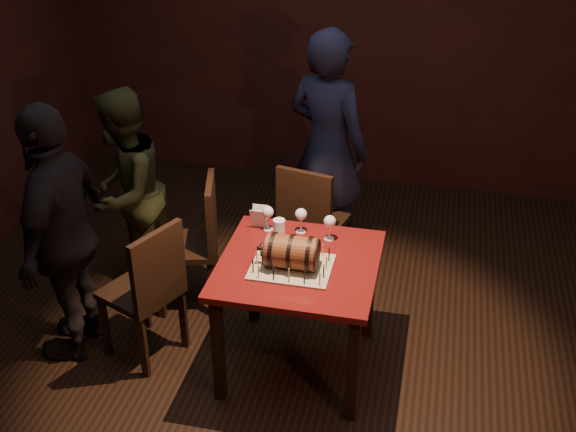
{
  "coord_description": "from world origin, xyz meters",
  "views": [
    {
      "loc": [
        0.8,
        -3.48,
        3.0
      ],
      "look_at": [
        0.01,
        0.05,
        0.95
      ],
      "focal_mm": 45.0,
      "sensor_mm": 36.0,
      "label": 1
    }
  ],
  "objects_px": {
    "chair_left_front": "(149,286)",
    "person_left_rear": "(125,192)",
    "pub_table": "(299,278)",
    "chair_back": "(310,219)",
    "wine_glass_left": "(268,213)",
    "person_back": "(328,148)",
    "wine_glass_right": "(330,222)",
    "barrel_cake": "(291,252)",
    "chair_left_rear": "(198,237)",
    "person_left_front": "(63,234)",
    "wine_glass_mid": "(301,215)",
    "pint_of_ale": "(279,231)"
  },
  "relations": [
    {
      "from": "chair_left_front",
      "to": "person_left_rear",
      "type": "height_order",
      "value": "person_left_rear"
    },
    {
      "from": "pub_table",
      "to": "chair_back",
      "type": "distance_m",
      "value": 0.9
    },
    {
      "from": "wine_glass_left",
      "to": "person_back",
      "type": "relative_size",
      "value": 0.09
    },
    {
      "from": "wine_glass_right",
      "to": "chair_left_front",
      "type": "bearing_deg",
      "value": -158.65
    },
    {
      "from": "chair_back",
      "to": "barrel_cake",
      "type": "bearing_deg",
      "value": -85.22
    },
    {
      "from": "pub_table",
      "to": "chair_left_rear",
      "type": "height_order",
      "value": "chair_left_rear"
    },
    {
      "from": "chair_left_front",
      "to": "person_left_rear",
      "type": "distance_m",
      "value": 0.89
    },
    {
      "from": "person_left_rear",
      "to": "pub_table",
      "type": "bearing_deg",
      "value": 65.86
    },
    {
      "from": "person_left_rear",
      "to": "person_left_front",
      "type": "distance_m",
      "value": 0.74
    },
    {
      "from": "chair_left_rear",
      "to": "person_left_rear",
      "type": "bearing_deg",
      "value": 166.82
    },
    {
      "from": "wine_glass_mid",
      "to": "wine_glass_right",
      "type": "height_order",
      "value": "same"
    },
    {
      "from": "person_left_rear",
      "to": "pint_of_ale",
      "type": "bearing_deg",
      "value": 70.66
    },
    {
      "from": "pint_of_ale",
      "to": "person_back",
      "type": "height_order",
      "value": "person_back"
    },
    {
      "from": "pub_table",
      "to": "person_left_front",
      "type": "distance_m",
      "value": 1.41
    },
    {
      "from": "chair_back",
      "to": "person_left_rear",
      "type": "bearing_deg",
      "value": -167.73
    },
    {
      "from": "wine_glass_left",
      "to": "chair_left_rear",
      "type": "height_order",
      "value": "chair_left_rear"
    },
    {
      "from": "wine_glass_mid",
      "to": "chair_back",
      "type": "xyz_separation_m",
      "value": [
        -0.05,
        0.56,
        -0.34
      ]
    },
    {
      "from": "person_left_rear",
      "to": "person_left_front",
      "type": "height_order",
      "value": "person_left_front"
    },
    {
      "from": "barrel_cake",
      "to": "person_left_rear",
      "type": "bearing_deg",
      "value": 152.21
    },
    {
      "from": "wine_glass_right",
      "to": "chair_left_rear",
      "type": "distance_m",
      "value": 1.0
    },
    {
      "from": "person_back",
      "to": "person_left_front",
      "type": "relative_size",
      "value": 1.07
    },
    {
      "from": "barrel_cake",
      "to": "person_left_front",
      "type": "xyz_separation_m",
      "value": [
        -1.37,
        -0.04,
        -0.04
      ]
    },
    {
      "from": "pub_table",
      "to": "pint_of_ale",
      "type": "bearing_deg",
      "value": 129.94
    },
    {
      "from": "barrel_cake",
      "to": "person_left_rear",
      "type": "xyz_separation_m",
      "value": [
        -1.31,
        0.69,
        -0.13
      ]
    },
    {
      "from": "pint_of_ale",
      "to": "person_left_rear",
      "type": "distance_m",
      "value": 1.26
    },
    {
      "from": "pint_of_ale",
      "to": "chair_back",
      "type": "xyz_separation_m",
      "value": [
        0.05,
        0.7,
        -0.3
      ]
    },
    {
      "from": "barrel_cake",
      "to": "person_back",
      "type": "height_order",
      "value": "person_back"
    },
    {
      "from": "pint_of_ale",
      "to": "person_left_front",
      "type": "xyz_separation_m",
      "value": [
        -1.24,
        -0.3,
        -0.0
      ]
    },
    {
      "from": "wine_glass_left",
      "to": "person_left_front",
      "type": "bearing_deg",
      "value": -159.51
    },
    {
      "from": "person_left_rear",
      "to": "person_left_front",
      "type": "xyz_separation_m",
      "value": [
        -0.06,
        -0.73,
        0.09
      ]
    },
    {
      "from": "wine_glass_left",
      "to": "wine_glass_mid",
      "type": "xyz_separation_m",
      "value": [
        0.2,
        0.02,
        -0.0
      ]
    },
    {
      "from": "pub_table",
      "to": "chair_left_front",
      "type": "relative_size",
      "value": 0.97
    },
    {
      "from": "person_back",
      "to": "person_left_rear",
      "type": "height_order",
      "value": "person_back"
    },
    {
      "from": "person_left_front",
      "to": "chair_back",
      "type": "bearing_deg",
      "value": 123.79
    },
    {
      "from": "wine_glass_right",
      "to": "chair_left_front",
      "type": "height_order",
      "value": "chair_left_front"
    },
    {
      "from": "wine_glass_mid",
      "to": "chair_back",
      "type": "relative_size",
      "value": 0.17
    },
    {
      "from": "wine_glass_mid",
      "to": "chair_left_front",
      "type": "height_order",
      "value": "chair_left_front"
    },
    {
      "from": "chair_left_rear",
      "to": "person_left_front",
      "type": "relative_size",
      "value": 0.57
    },
    {
      "from": "pub_table",
      "to": "wine_glass_mid",
      "type": "xyz_separation_m",
      "value": [
        -0.06,
        0.33,
        0.23
      ]
    },
    {
      "from": "person_left_front",
      "to": "chair_left_front",
      "type": "bearing_deg",
      "value": 85.9
    },
    {
      "from": "pub_table",
      "to": "wine_glass_mid",
      "type": "height_order",
      "value": "wine_glass_mid"
    },
    {
      "from": "wine_glass_right",
      "to": "chair_left_rear",
      "type": "bearing_deg",
      "value": 167.1
    },
    {
      "from": "pub_table",
      "to": "person_back",
      "type": "height_order",
      "value": "person_back"
    },
    {
      "from": "wine_glass_right",
      "to": "chair_back",
      "type": "height_order",
      "value": "chair_back"
    },
    {
      "from": "wine_glass_right",
      "to": "barrel_cake",
      "type": "bearing_deg",
      "value": -113.81
    },
    {
      "from": "pub_table",
      "to": "person_back",
      "type": "xyz_separation_m",
      "value": [
        -0.07,
        1.32,
        0.23
      ]
    },
    {
      "from": "barrel_cake",
      "to": "wine_glass_right",
      "type": "bearing_deg",
      "value": 66.19
    },
    {
      "from": "pub_table",
      "to": "wine_glass_mid",
      "type": "bearing_deg",
      "value": 99.67
    },
    {
      "from": "barrel_cake",
      "to": "person_left_front",
      "type": "bearing_deg",
      "value": -178.15
    },
    {
      "from": "chair_back",
      "to": "person_back",
      "type": "height_order",
      "value": "person_back"
    }
  ]
}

